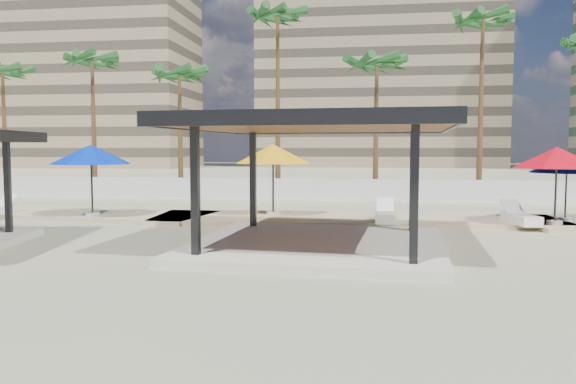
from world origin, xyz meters
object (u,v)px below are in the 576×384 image
Objects in this scene: pavilion_central at (318,171)px; umbrella_c at (557,158)px; lounger_b at (385,216)px; lounger_c at (520,218)px.

umbrella_c is at bearing 35.97° from pavilion_central.
umbrella_c is 1.74× the size of lounger_b.
pavilion_central is 3.77× the size of lounger_b.
umbrella_c reaches higher than lounger_b.
umbrella_c is at bearing -89.11° from lounger_b.
lounger_b is 0.95× the size of lounger_c.
lounger_b is at bearing 179.54° from umbrella_c.
pavilion_central is 5.87m from lounger_b.
umbrella_c reaches higher than lounger_c.
lounger_b is (-6.05, 0.05, -2.21)m from umbrella_c.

